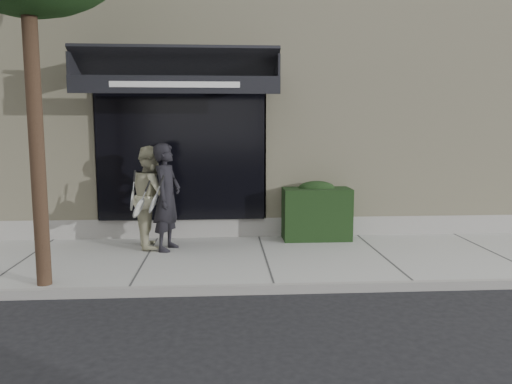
{
  "coord_description": "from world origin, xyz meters",
  "views": [
    {
      "loc": [
        -0.69,
        -8.21,
        2.32
      ],
      "look_at": [
        -0.12,
        0.6,
        1.14
      ],
      "focal_mm": 35.0,
      "sensor_mm": 36.0,
      "label": 1
    }
  ],
  "objects": [
    {
      "name": "pedestrian_front",
      "position": [
        -1.69,
        0.56,
        1.07
      ],
      "size": [
        0.87,
        0.89,
        1.89
      ],
      "color": "black",
      "rests_on": "sidewalk"
    },
    {
      "name": "hedge",
      "position": [
        1.1,
        1.25,
        0.66
      ],
      "size": [
        1.3,
        0.7,
        1.14
      ],
      "color": "black",
      "rests_on": "sidewalk"
    },
    {
      "name": "pedestrian_back",
      "position": [
        -1.99,
        0.82,
        1.04
      ],
      "size": [
        0.89,
        1.04,
        1.84
      ],
      "color": "#BDBA97",
      "rests_on": "sidewalk"
    },
    {
      "name": "building_facade",
      "position": [
        -0.01,
        4.96,
        2.74
      ],
      "size": [
        14.3,
        8.04,
        5.64
      ],
      "color": "beige",
      "rests_on": "ground"
    },
    {
      "name": "ground",
      "position": [
        0.0,
        0.0,
        0.0
      ],
      "size": [
        80.0,
        80.0,
        0.0
      ],
      "primitive_type": "plane",
      "color": "black",
      "rests_on": "ground"
    },
    {
      "name": "curb",
      "position": [
        0.0,
        -1.55,
        0.07
      ],
      "size": [
        20.0,
        0.1,
        0.14
      ],
      "primitive_type": "cube",
      "color": "gray",
      "rests_on": "ground"
    },
    {
      "name": "sidewalk",
      "position": [
        0.0,
        0.0,
        0.06
      ],
      "size": [
        20.0,
        3.0,
        0.12
      ],
      "primitive_type": "cube",
      "color": "#A0A09B",
      "rests_on": "ground"
    }
  ]
}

